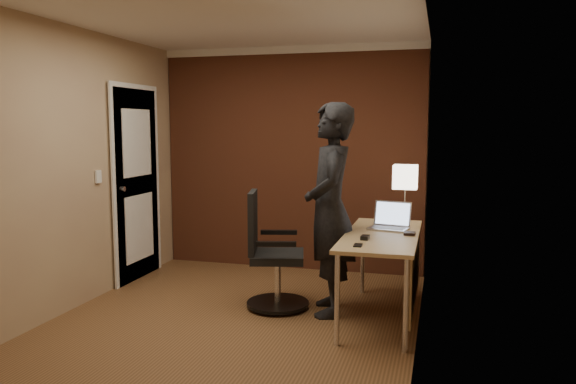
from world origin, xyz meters
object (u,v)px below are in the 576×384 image
object	(u,v)px
mouse	(365,237)
phone	(358,245)
laptop	(390,221)
person	(330,209)
office_chair	(270,258)
desk_lamp	(405,178)
wallet	(410,233)
desk	(390,249)

from	to	relation	value
mouse	phone	distance (m)	0.25
laptop	phone	xyz separation A→B (m)	(-0.17, -0.80, -0.06)
laptop	person	world-z (taller)	person
person	mouse	bearing A→B (deg)	34.77
office_chair	person	distance (m)	0.70
mouse	office_chair	size ratio (longest dim) A/B	0.10
desk_lamp	wallet	xyz separation A→B (m)	(0.09, -0.63, -0.41)
desk_lamp	phone	size ratio (longest dim) A/B	4.65
office_chair	desk_lamp	bearing A→B (deg)	29.38
desk	desk_lamp	xyz separation A→B (m)	(0.07, 0.65, 0.55)
desk	person	bearing A→B (deg)	176.89
phone	office_chair	xyz separation A→B (m)	(-0.86, 0.54, -0.28)
person	desk_lamp	bearing A→B (deg)	122.55
wallet	person	xyz separation A→B (m)	(-0.68, 0.01, 0.17)
office_chair	person	xyz separation A→B (m)	(0.53, 0.02, 0.46)
desk_lamp	person	distance (m)	0.89
laptop	person	bearing A→B (deg)	-154.20
laptop	phone	bearing A→B (deg)	-102.02
desk	person	world-z (taller)	person
desk_lamp	phone	distance (m)	1.27
desk	laptop	world-z (taller)	laptop
desk	desk_lamp	size ratio (longest dim) A/B	2.80
desk	laptop	bearing A→B (deg)	95.93
phone	person	distance (m)	0.67
laptop	mouse	size ratio (longest dim) A/B	3.76
desk	laptop	distance (m)	0.33
desk	laptop	size ratio (longest dim) A/B	3.99
desk	phone	size ratio (longest dim) A/B	13.04
mouse	person	xyz separation A→B (m)	(-0.35, 0.31, 0.17)
laptop	wallet	size ratio (longest dim) A/B	3.42
laptop	phone	distance (m)	0.82
wallet	mouse	bearing A→B (deg)	-138.53
mouse	desk_lamp	bearing A→B (deg)	78.44
office_chair	mouse	bearing A→B (deg)	-18.28
mouse	phone	bearing A→B (deg)	-91.27
office_chair	person	bearing A→B (deg)	1.67
phone	person	xyz separation A→B (m)	(-0.33, 0.56, 0.18)
desk	person	size ratio (longest dim) A/B	0.82
desk	mouse	distance (m)	0.36
person	phone	bearing A→B (deg)	16.58
desk	phone	distance (m)	0.58
phone	office_chair	world-z (taller)	office_chair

